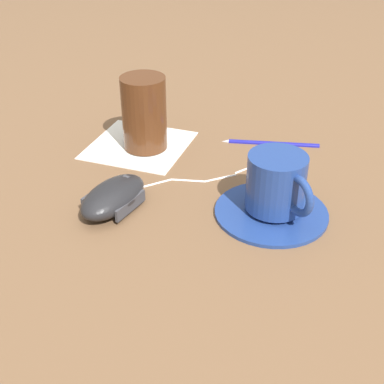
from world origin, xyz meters
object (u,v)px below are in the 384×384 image
coffee_cup (277,183)px  computer_mouse (113,197)px  saucer (271,211)px  drinking_glass (144,113)px  pen (271,142)px

coffee_cup → computer_mouse: coffee_cup is taller
coffee_cup → computer_mouse: size_ratio=0.83×
saucer → computer_mouse: computer_mouse is taller
computer_mouse → drinking_glass: bearing=165.1°
coffee_cup → computer_mouse: bearing=-98.7°
drinking_glass → saucer: bearing=38.2°
computer_mouse → pen: (-0.16, 0.25, -0.01)m
drinking_glass → pen: size_ratio=0.74×
computer_mouse → pen: computer_mouse is taller
coffee_cup → computer_mouse: 0.21m
saucer → computer_mouse: 0.21m
saucer → pen: size_ratio=0.95×
saucer → computer_mouse: bearing=-99.1°
saucer → drinking_glass: bearing=-141.8°
coffee_cup → saucer: bearing=-80.4°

